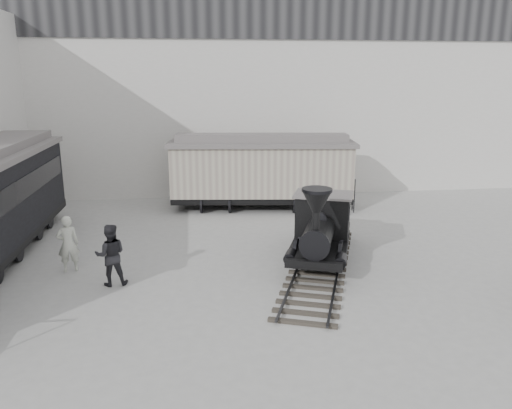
{
  "coord_description": "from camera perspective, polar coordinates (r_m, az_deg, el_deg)",
  "views": [
    {
      "loc": [
        -2.92,
        -12.09,
        6.2
      ],
      "look_at": [
        -0.89,
        4.11,
        2.0
      ],
      "focal_mm": 35.0,
      "sensor_mm": 36.0,
      "label": 1
    }
  ],
  "objects": [
    {
      "name": "ground",
      "position": [
        13.89,
        5.89,
        -12.15
      ],
      "size": [
        90.0,
        90.0,
        0.0
      ],
      "primitive_type": "plane",
      "color": "#9E9E9B"
    },
    {
      "name": "north_wall",
      "position": [
        27.23,
        -1.03,
        13.07
      ],
      "size": [
        34.0,
        2.51,
        11.0
      ],
      "color": "silver",
      "rests_on": "ground"
    },
    {
      "name": "locomotive",
      "position": [
        17.08,
        7.5,
        -3.12
      ],
      "size": [
        4.57,
        8.45,
        2.95
      ],
      "rotation": [
        0.0,
        0.0,
        -0.35
      ],
      "color": "#322D28",
      "rests_on": "ground"
    },
    {
      "name": "boxcar",
      "position": [
        23.89,
        0.64,
        4.0
      ],
      "size": [
        8.99,
        3.72,
        3.58
      ],
      "rotation": [
        0.0,
        0.0,
        -0.12
      ],
      "color": "black",
      "rests_on": "ground"
    },
    {
      "name": "visitor_a",
      "position": [
        17.3,
        -20.69,
        -4.23
      ],
      "size": [
        0.78,
        0.62,
        1.89
      ],
      "primitive_type": "imported",
      "rotation": [
        0.0,
        0.0,
        3.41
      ],
      "color": "silver",
      "rests_on": "ground"
    },
    {
      "name": "visitor_b",
      "position": [
        15.79,
        -16.28,
        -5.55
      ],
      "size": [
        1.01,
        0.83,
        1.92
      ],
      "primitive_type": "imported",
      "rotation": [
        0.0,
        0.0,
        3.25
      ],
      "color": "#252529",
      "rests_on": "ground"
    }
  ]
}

